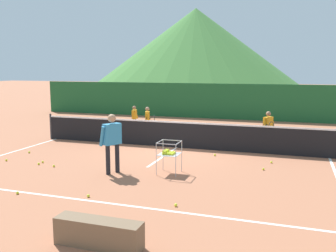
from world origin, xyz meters
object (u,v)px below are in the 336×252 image
object	(u,v)px
tennis_ball_9	(17,193)
tennis_ball_7	(6,160)
student_0	(134,116)
ball_cart	(169,153)
tennis_ball_5	(54,166)
tennis_ball_6	(176,205)
tennis_ball_3	(215,155)
courtside_bench	(99,233)
student_2	(268,126)
tennis_net	(177,134)
tennis_ball_8	(271,162)
instructor	(112,138)
tennis_ball_1	(29,152)
tennis_ball_4	(43,162)
tennis_ball_10	(263,169)
tennis_ball_0	(39,164)
student_1	(148,119)
tennis_ball_2	(88,196)

from	to	relation	value
tennis_ball_9	tennis_ball_7	bearing A→B (deg)	135.85
student_0	ball_cart	world-z (taller)	student_0
tennis_ball_5	tennis_ball_6	distance (m)	4.78
tennis_ball_3	courtside_bench	size ratio (longest dim) A/B	0.05
student_2	courtside_bench	size ratio (longest dim) A/B	0.89
tennis_net	tennis_ball_8	bearing A→B (deg)	-19.95
instructor	tennis_ball_1	distance (m)	4.21
tennis_ball_8	tennis_ball_9	size ratio (longest dim) A/B	1.00
tennis_ball_1	tennis_ball_4	distance (m)	1.62
instructor	tennis_ball_10	xyz separation A→B (m)	(3.97, 1.66, -0.97)
student_2	tennis_ball_10	distance (m)	3.49
tennis_ball_0	instructor	bearing A→B (deg)	-2.00
ball_cart	tennis_ball_3	bearing A→B (deg)	71.83
tennis_ball_6	tennis_ball_3	bearing A→B (deg)	91.67
student_2	ball_cart	world-z (taller)	student_2
tennis_net	tennis_ball_0	world-z (taller)	tennis_net
student_1	tennis_ball_8	world-z (taller)	student_1
tennis_net	student_0	distance (m)	4.06
tennis_ball_6	tennis_ball_9	xyz separation A→B (m)	(-3.74, -0.43, 0.00)
tennis_ball_6	ball_cart	bearing A→B (deg)	112.05
tennis_ball_3	tennis_ball_6	xyz separation A→B (m)	(0.14, -4.82, 0.00)
tennis_ball_8	tennis_net	bearing A→B (deg)	160.05
courtside_bench	tennis_ball_3	bearing A→B (deg)	85.63
tennis_ball_9	tennis_ball_10	xyz separation A→B (m)	(5.28, 3.96, 0.00)
instructor	ball_cart	size ratio (longest dim) A/B	1.85
tennis_net	tennis_ball_8	world-z (taller)	tennis_net
tennis_ball_7	student_2	bearing A→B (deg)	32.67
student_2	tennis_ball_4	size ratio (longest dim) A/B	19.56
tennis_ball_1	tennis_ball_3	bearing A→B (deg)	14.96
instructor	courtside_bench	distance (m)	4.41
tennis_ball_7	tennis_ball_10	distance (m)	7.94
tennis_ball_9	courtside_bench	xyz separation A→B (m)	(3.07, -1.67, 0.20)
tennis_net	tennis_ball_6	bearing A→B (deg)	-72.84
tennis_ball_4	tennis_net	bearing A→B (deg)	46.89
student_0	tennis_ball_5	distance (m)	6.65
instructor	student_0	xyz separation A→B (m)	(-2.25, 6.62, -0.29)
tennis_ball_1	tennis_ball_5	world-z (taller)	same
ball_cart	tennis_ball_4	xyz separation A→B (m)	(-4.07, -0.16, -0.56)
student_2	tennis_ball_8	world-z (taller)	student_2
instructor	tennis_ball_7	distance (m)	3.94
student_0	tennis_ball_1	distance (m)	5.61
tennis_ball_8	tennis_ball_9	world-z (taller)	same
student_1	tennis_ball_6	size ratio (longest dim) A/B	18.94
ball_cart	tennis_ball_6	distance (m)	2.59
ball_cart	tennis_ball_5	size ratio (longest dim) A/B	13.22
instructor	student_1	distance (m)	5.62
student_2	tennis_ball_10	size ratio (longest dim) A/B	19.56
tennis_ball_4	tennis_ball_8	bearing A→B (deg)	18.34
tennis_ball_8	tennis_ball_0	bearing A→B (deg)	-159.78
student_1	tennis_ball_2	xyz separation A→B (m)	(1.51, -7.45, -0.74)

